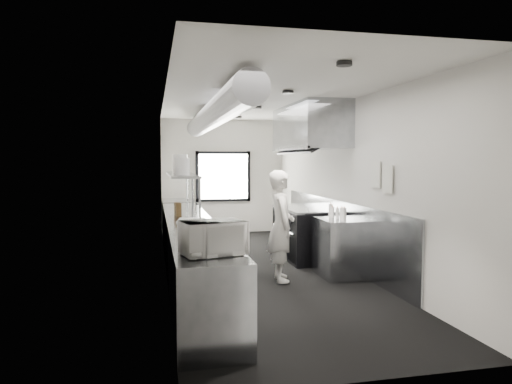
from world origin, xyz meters
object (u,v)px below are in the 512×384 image
squeeze_bottle_b (342,214)px  squeeze_bottle_d (333,212)px  plate_stack_c (181,164)px  plate_stack_a (183,166)px  range (305,233)px  squeeze_bottle_a (344,214)px  knife_block (178,209)px  cutting_board (191,220)px  far_work_table (178,220)px  plate_stack_d (179,163)px  squeeze_bottle_c (337,213)px  pass_shelf (181,175)px  line_cook (281,226)px  squeeze_bottle_e (331,210)px  bottle_station (341,248)px  deli_tub_b (192,237)px  deli_tub_a (193,241)px  prep_counter (191,251)px  small_plate (200,227)px  exhaust_hood (309,128)px  plate_stack_b (181,166)px

squeeze_bottle_b → squeeze_bottle_d: 0.37m
plate_stack_c → squeeze_bottle_d: (2.29, -1.58, -0.76)m
plate_stack_a → range: bearing=12.4°
squeeze_bottle_a → knife_block: bearing=152.7°
range → plate_stack_a: (-2.25, -0.50, 1.24)m
cutting_board → plate_stack_c: bearing=92.5°
plate_stack_a → squeeze_bottle_b: plate_stack_a is taller
far_work_table → squeeze_bottle_d: size_ratio=7.18×
plate_stack_d → squeeze_bottle_c: 3.37m
pass_shelf → squeeze_bottle_c: (2.29, -1.68, -0.55)m
line_cook → knife_block: 1.80m
squeeze_bottle_a → squeeze_bottle_c: bearing=89.0°
line_cook → knife_block: bearing=60.2°
squeeze_bottle_e → bottle_station: bearing=-82.5°
squeeze_bottle_c → squeeze_bottle_d: (-0.01, 0.17, 0.00)m
knife_block → squeeze_bottle_e: size_ratio=1.06×
bottle_station → deli_tub_b: deli_tub_b is taller
bottle_station → pass_shelf: bearing=144.0°
pass_shelf → squeeze_bottle_c: size_ratio=18.06×
bottle_station → plate_stack_d: size_ratio=2.59×
deli_tub_a → cutting_board: (0.14, 1.98, -0.04)m
pass_shelf → bottle_station: 3.09m
range → squeeze_bottle_a: (0.06, -1.65, 0.53)m
cutting_board → squeeze_bottle_b: size_ratio=2.76×
bottle_station → deli_tub_b: (-2.41, -1.49, 0.50)m
far_work_table → knife_block: 2.98m
line_cook → plate_stack_d: plate_stack_d is taller
line_cook → squeeze_bottle_b: line_cook is taller
deli_tub_a → prep_counter: bearing=86.3°
pass_shelf → squeeze_bottle_b: bearing=-39.4°
squeeze_bottle_a → bottle_station: bearing=77.7°
far_work_table → deli_tub_b: (-0.11, -5.39, 0.50)m
knife_block → small_plate: bearing=-87.5°
pass_shelf → bottle_station: (2.34, -1.70, -1.09)m
exhaust_hood → plate_stack_a: 2.46m
far_work_table → plate_stack_a: 3.25m
far_work_table → squeeze_bottle_a: size_ratio=6.06×
squeeze_bottle_b → deli_tub_b: bearing=-150.8°
bottle_station → plate_stack_c: (-2.35, 1.78, 1.29)m
plate_stack_b → bottle_station: bearing=-30.9°
exhaust_hood → plate_stack_c: exhaust_hood is taller
bottle_station → knife_block: (-2.45, 0.98, 0.56)m
deli_tub_b → plate_stack_d: 3.93m
line_cook → bottle_station: bearing=-82.9°
plate_stack_b → squeeze_bottle_b: 2.88m
prep_counter → cutting_board: size_ratio=11.28×
prep_counter → squeeze_bottle_a: size_ratio=30.31×
pass_shelf → far_work_table: (0.04, 2.20, -1.09)m
range → far_work_table: 3.32m
small_plate → range: bearing=40.8°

